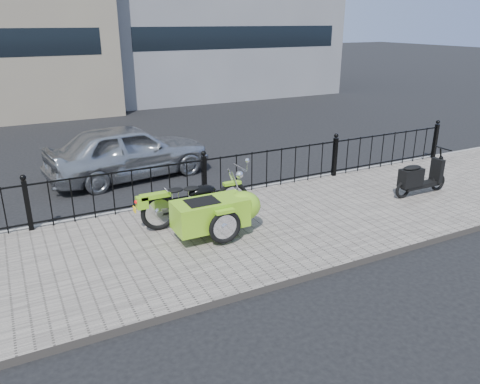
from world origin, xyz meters
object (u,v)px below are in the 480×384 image
spare_tire (212,218)px  sedan_car (129,151)px  motorcycle_sidecar (216,209)px  scooter (419,178)px

spare_tire → sedan_car: bearing=95.4°
sedan_car → motorcycle_sidecar: bearing=178.6°
motorcycle_sidecar → sedan_car: bearing=96.2°
motorcycle_sidecar → scooter: size_ratio=1.54×
sedan_car → spare_tire: bearing=177.8°
motorcycle_sidecar → sedan_car: 4.28m
scooter → sedan_car: 6.91m
scooter → sedan_car: sedan_car is taller
motorcycle_sidecar → spare_tire: motorcycle_sidecar is taller
motorcycle_sidecar → spare_tire: size_ratio=4.07×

